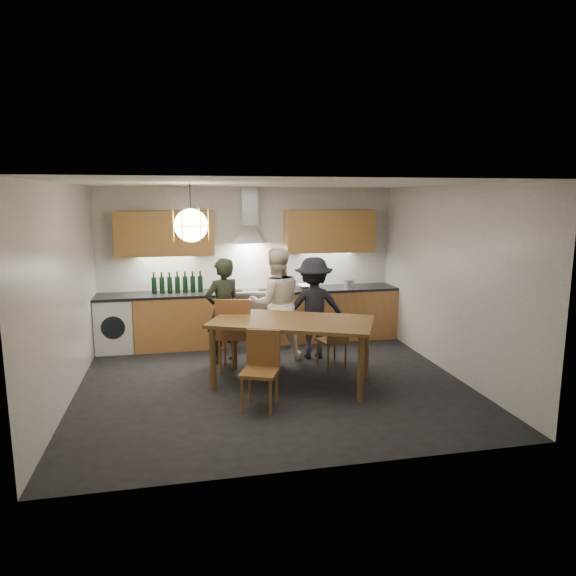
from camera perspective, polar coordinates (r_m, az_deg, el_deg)
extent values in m
plane|color=black|center=(6.95, -1.76, -10.45)|extent=(5.00, 5.00, 0.00)
cube|color=white|center=(8.81, -4.37, 2.63)|extent=(5.00, 0.02, 2.60)
cube|color=white|center=(4.46, 3.24, -4.71)|extent=(5.00, 0.02, 2.60)
cube|color=white|center=(6.65, -23.53, -0.61)|extent=(0.02, 4.50, 2.60)
cube|color=white|center=(7.45, 17.47, 0.84)|extent=(0.02, 4.50, 2.60)
cube|color=silver|center=(6.51, -1.88, 11.51)|extent=(5.00, 4.50, 0.02)
cube|color=tan|center=(8.60, -11.83, -3.64)|extent=(1.45, 0.60, 0.86)
cube|color=tan|center=(8.98, 5.34, -2.87)|extent=(2.05, 0.60, 0.86)
cube|color=white|center=(8.67, -18.63, -3.88)|extent=(0.58, 0.58, 0.85)
cube|color=black|center=(8.51, -13.96, -0.76)|extent=(2.05, 0.62, 0.04)
cube|color=black|center=(8.89, 5.39, -0.05)|extent=(2.05, 0.62, 0.04)
cube|color=silver|center=(8.68, -4.03, -3.52)|extent=(0.90, 0.60, 0.80)
cube|color=black|center=(8.41, -3.76, -4.10)|extent=(0.78, 0.02, 0.42)
cube|color=slate|center=(8.59, -4.07, -0.67)|extent=(0.90, 0.60, 0.08)
cube|color=silver|center=(8.32, -3.83, -0.59)|extent=(0.90, 0.08, 0.04)
cube|color=tan|center=(8.51, -13.53, 5.91)|extent=(1.55, 0.35, 0.72)
cube|color=tan|center=(8.87, 4.63, 6.32)|extent=(1.55, 0.35, 0.72)
cube|color=silver|center=(8.61, -4.34, 9.07)|extent=(0.26, 0.22, 0.62)
cylinder|color=black|center=(6.31, -10.80, 9.12)|extent=(0.01, 0.01, 0.50)
sphere|color=#FFE0A5|center=(6.32, -10.72, 6.85)|extent=(0.40, 0.40, 0.40)
torus|color=gold|center=(6.32, -10.72, 6.85)|extent=(0.43, 0.43, 0.01)
cube|color=brown|center=(6.65, 0.43, -3.76)|extent=(2.30, 1.78, 0.05)
cylinder|color=brown|center=(6.64, -8.35, -7.79)|extent=(0.08, 0.08, 0.82)
cylinder|color=brown|center=(7.40, -6.02, -5.87)|extent=(0.08, 0.08, 0.82)
cylinder|color=brown|center=(6.25, 8.12, -8.95)|extent=(0.08, 0.08, 0.82)
cylinder|color=brown|center=(7.05, 8.67, -6.74)|extent=(0.08, 0.08, 0.82)
cube|color=brown|center=(7.32, -5.83, -5.18)|extent=(0.59, 0.59, 0.05)
cube|color=brown|center=(7.04, -6.14, -3.39)|extent=(0.48, 0.17, 0.53)
cylinder|color=brown|center=(7.56, -4.09, -6.80)|extent=(0.04, 0.04, 0.49)
cylinder|color=brown|center=(7.19, -4.48, -7.70)|extent=(0.04, 0.04, 0.49)
cylinder|color=brown|center=(7.61, -7.03, -6.72)|extent=(0.04, 0.04, 0.49)
cylinder|color=brown|center=(7.25, -7.56, -7.60)|extent=(0.04, 0.04, 0.49)
cube|color=brown|center=(7.48, -2.64, -5.71)|extent=(0.45, 0.45, 0.04)
cube|color=brown|center=(7.26, -2.72, -4.38)|extent=(0.37, 0.11, 0.41)
cylinder|color=brown|center=(7.68, -1.42, -6.92)|extent=(0.03, 0.03, 0.38)
cylinder|color=brown|center=(7.39, -1.50, -7.60)|extent=(0.03, 0.03, 0.38)
cylinder|color=brown|center=(7.70, -3.70, -6.90)|extent=(0.03, 0.03, 0.38)
cylinder|color=brown|center=(7.41, -3.87, -7.58)|extent=(0.03, 0.03, 0.38)
cube|color=brown|center=(7.48, 4.89, -5.84)|extent=(0.45, 0.45, 0.03)
cube|color=brown|center=(7.29, 5.60, -4.52)|extent=(0.36, 0.13, 0.40)
cylinder|color=brown|center=(7.74, 5.22, -6.88)|extent=(0.03, 0.03, 0.37)
cylinder|color=brown|center=(7.50, 6.43, -7.45)|extent=(0.03, 0.03, 0.37)
cylinder|color=brown|center=(7.59, 3.32, -7.19)|extent=(0.03, 0.03, 0.37)
cylinder|color=brown|center=(7.35, 4.49, -7.79)|extent=(0.03, 0.03, 0.37)
cube|color=brown|center=(6.02, -3.17, -9.36)|extent=(0.53, 0.53, 0.04)
cube|color=brown|center=(6.11, -2.76, -6.67)|extent=(0.39, 0.19, 0.44)
cylinder|color=brown|center=(5.99, -5.10, -11.80)|extent=(0.03, 0.03, 0.42)
cylinder|color=brown|center=(6.29, -4.25, -10.71)|extent=(0.03, 0.03, 0.42)
cylinder|color=brown|center=(5.91, -1.98, -12.07)|extent=(0.03, 0.03, 0.42)
cylinder|color=brown|center=(6.21, -1.27, -10.95)|extent=(0.03, 0.03, 0.42)
imported|color=black|center=(7.63, -7.22, -2.53)|extent=(0.68, 0.58, 1.57)
imported|color=white|center=(7.72, -1.37, -1.79)|extent=(0.84, 0.67, 1.70)
imported|color=black|center=(7.81, 2.85, -2.23)|extent=(1.03, 0.64, 1.55)
imported|color=silver|center=(8.67, 2.14, 0.13)|extent=(0.35, 0.35, 0.08)
cylinder|color=silver|center=(8.90, 6.81, 0.48)|extent=(0.23, 0.23, 0.13)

